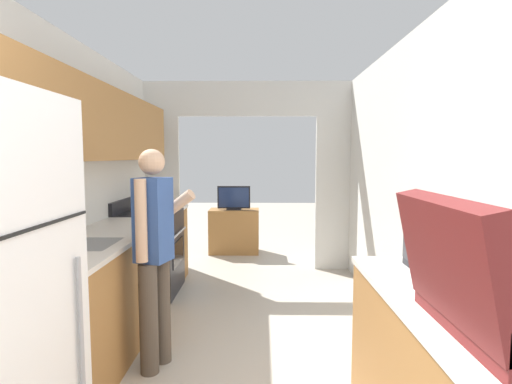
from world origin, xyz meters
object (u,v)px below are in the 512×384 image
Objects in this scene: microwave at (450,248)px; tv_cabinet at (234,231)px; person at (154,253)px; television at (234,198)px; suitcase at (491,294)px; range_oven at (150,252)px.

tv_cabinet is (-1.42, 4.15, -0.71)m from microwave.
tv_cabinet is at bearing 11.78° from person.
microwave is at bearing -70.98° from television.
suitcase reaches higher than television.
suitcase reaches higher than microwave.
suitcase is at bearing -55.81° from range_oven.
suitcase is (1.56, -1.41, 0.21)m from person.
person reaches higher than television.
person is 3.50m from tv_cabinet.
tv_cabinet is 0.53m from television.
range_oven is 1.71m from person.
microwave is at bearing 74.87° from suitcase.
television reaches higher than tv_cabinet.
suitcase is at bearing -75.82° from tv_cabinet.
television reaches higher than range_oven.
microwave is (0.19, 0.70, -0.00)m from suitcase.
suitcase is 1.34× the size of television.
tv_cabinet is (0.33, 3.45, -0.50)m from person.
television is (0.33, 3.40, 0.03)m from person.
tv_cabinet is (-1.23, 4.86, -0.71)m from suitcase.
person is (0.48, -1.59, 0.38)m from range_oven.
range_oven is 2.06× the size of television.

